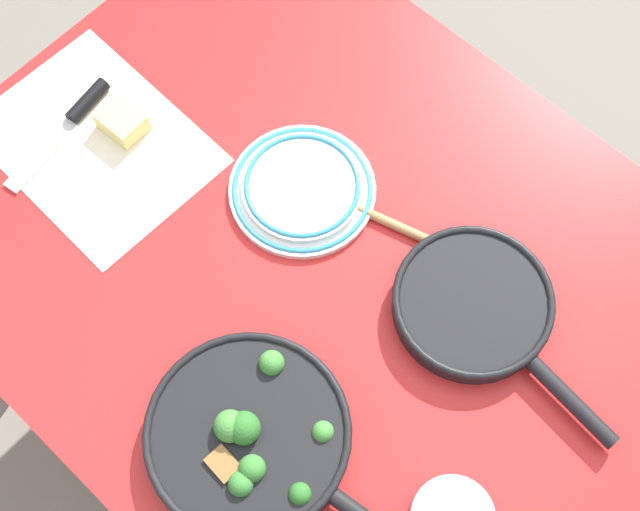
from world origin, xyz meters
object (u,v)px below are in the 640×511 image
Objects in this scene: dinner_plate_stack at (302,188)px; wooden_spoon at (424,238)px; skillet_broccoli at (251,436)px; cheese_block at (122,122)px; grater_knife at (72,119)px; skillet_eggs at (475,306)px.

wooden_spoon is at bearing 18.85° from dinner_plate_stack.
skillet_broccoli is 0.56m from cheese_block.
cheese_block is at bearing 116.92° from grater_knife.
wooden_spoon is (-0.13, 0.04, -0.01)m from skillet_eggs.
wooden_spoon is 1.47× the size of dinner_plate_stack.
grater_knife is at bearing 155.78° from skillet_broccoli.
wooden_spoon is (-0.02, 0.40, -0.02)m from skillet_broccoli.
wooden_spoon is at bearing 20.08° from cheese_block.
wooden_spoon is 0.52m from cheese_block.
skillet_eggs is 5.30× the size of cheese_block.
skillet_eggs is 1.16× the size of wooden_spoon.
skillet_broccoli is 1.78× the size of dinner_plate_stack.
dinner_plate_stack is at bearing 115.34° from skillet_broccoli.
dinner_plate_stack is (0.36, 0.16, 0.00)m from grater_knife.
cheese_block reaches higher than grater_knife.
cheese_block is 0.32× the size of dinner_plate_stack.
wooden_spoon is at bearing 85.41° from skillet_broccoli.
skillet_broccoli is at bearing -23.45° from cheese_block.
skillet_eggs is 0.32m from dinner_plate_stack.
grater_knife reaches higher than wooden_spoon.
skillet_broccoli is 1.21× the size of wooden_spoon.
cheese_block is at bearing 148.91° from skillet_broccoli.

